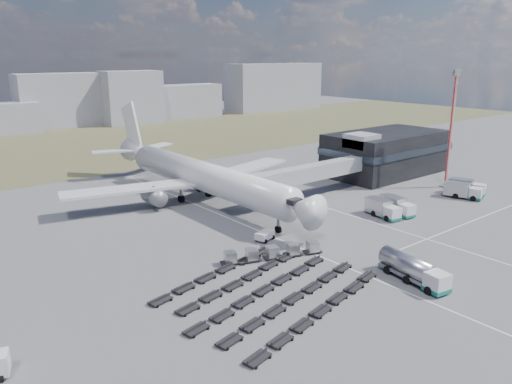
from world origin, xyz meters
TOP-DOWN VIEW (x-y plane):
  - ground at (0.00, 0.00)m, footprint 420.00×420.00m
  - grass_strip at (0.00, 110.00)m, footprint 420.00×90.00m
  - lane_markings at (9.77, 3.00)m, footprint 47.12×110.00m
  - terminal at (47.77, 23.96)m, footprint 30.40×16.40m
  - jet_bridge at (15.90, 20.42)m, footprint 30.30×3.80m
  - airliner at (0.00, 32.38)m, footprint 51.59×64.53m
  - skyline at (11.59, 150.49)m, footprint 309.27×21.45m
  - fuel_tanker at (1.19, -15.38)m, footprint 4.12×10.30m
  - pushback_tug at (-4.00, 7.61)m, footprint 3.48×2.54m
  - catering_truck at (5.50, 37.00)m, footprint 4.73×6.45m
  - service_trucks_near at (21.39, 3.02)m, footprint 6.92×7.87m
  - service_trucks_far at (43.72, 1.17)m, footprint 7.83×8.61m
  - uld_row at (-7.82, 1.39)m, footprint 14.57×6.59m
  - baggage_dollies at (-15.40, -6.17)m, footprint 27.96×22.16m
  - floodlight_mast at (47.31, 7.52)m, footprint 2.34×1.92m

SIDE VIEW (x-z plane):
  - ground at x=0.00m, z-range 0.00..0.00m
  - grass_strip at x=0.00m, z-range 0.00..0.01m
  - lane_markings at x=9.77m, z-range 0.00..0.01m
  - baggage_dollies at x=-15.40m, z-range 0.00..0.68m
  - pushback_tug at x=-4.00m, z-range 0.00..1.42m
  - uld_row at x=-7.82m, z-range 0.16..1.80m
  - catering_truck at x=5.50m, z-range 0.03..2.77m
  - service_trucks_near at x=21.39m, z-range 0.12..2.95m
  - service_trucks_far at x=43.72m, z-range 0.12..3.01m
  - fuel_tanker at x=1.19m, z-range 0.00..3.24m
  - jet_bridge at x=15.90m, z-range 1.53..8.58m
  - terminal at x=47.77m, z-range -0.25..10.75m
  - airliner at x=0.00m, z-range -3.52..14.10m
  - skyline at x=11.59m, z-range -2.95..22.36m
  - floodlight_mast at x=47.31m, z-range 0.03..24.95m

